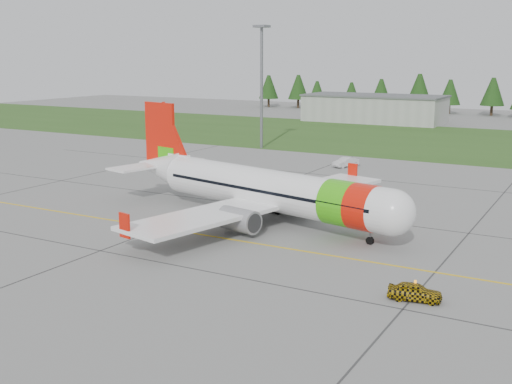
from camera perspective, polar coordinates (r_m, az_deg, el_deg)
The scene contains 8 objects.
ground at distance 45.20m, azimuth 0.57°, elevation -8.02°, with size 320.00×320.00×0.00m, color gray.
aircraft at distance 60.86m, azimuth 0.79°, elevation 0.22°, with size 34.32×32.20×10.53m.
follow_me_car at distance 42.68m, azimuth 14.01°, elevation -7.16°, with size 1.39×1.18×3.46m, color gold.
service_van at distance 91.73m, azimuth 8.00°, elevation 3.51°, with size 1.45×1.37×4.15m, color silver.
grass_strip at distance 121.96m, azimuth 19.49°, elevation 4.06°, with size 320.00×50.00×0.03m, color #30561E.
taxi_guideline at distance 51.99m, azimuth 4.83°, elevation -5.34°, with size 120.00×0.25×0.02m, color gold.
hangar_west at distance 156.13m, azimuth 10.46°, elevation 7.25°, with size 32.00×14.00×6.00m, color #A8A8A3.
floodlight_mast at distance 108.84m, azimuth 0.50°, elevation 9.14°, with size 0.50×0.50×20.00m, color slate.
Camera 1 is at (20.39, -37.24, 15.51)m, focal length 45.00 mm.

